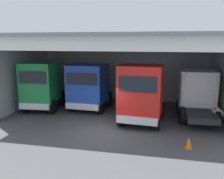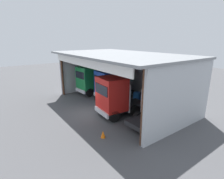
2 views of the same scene
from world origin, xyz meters
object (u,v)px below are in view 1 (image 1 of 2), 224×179
Objects in this scene: truck_white_right_bay at (197,93)px; tool_cart at (124,98)px; truck_green_center_bay at (41,86)px; truck_blue_center_right_bay at (89,86)px; truck_red_center_left_bay at (141,94)px; traffic_cone at (189,143)px; oil_drum at (127,96)px.

truck_white_right_bay is 6.23m from tool_cart.
truck_green_center_bay is 0.97× the size of truck_white_right_bay.
tool_cart is at bearing -154.14° from truck_green_center_bay.
tool_cart is (2.29, 2.50, -1.35)m from truck_blue_center_right_bay.
truck_white_right_bay is at bearing -178.97° from truck_blue_center_right_bay.
truck_red_center_left_bay reaches higher than truck_blue_center_right_bay.
truck_white_right_bay reaches higher than traffic_cone.
truck_red_center_left_bay is at bearing 153.31° from truck_blue_center_right_bay.
truck_red_center_left_bay is 4.98× the size of tool_cart.
tool_cart is at bearing -129.26° from truck_blue_center_right_bay.
truck_green_center_bay is 11.17m from truck_white_right_bay.
tool_cart is at bearing -101.81° from oil_drum.
tool_cart reaches higher than oil_drum.
traffic_cone is (6.78, -5.39, -1.57)m from truck_blue_center_right_bay.
oil_drum is 0.88× the size of tool_cart.
truck_white_right_bay is at bearing 178.39° from truck_green_center_bay.
truck_blue_center_right_bay is 4.77m from truck_red_center_left_bay.
truck_white_right_bay is 8.52× the size of traffic_cone.
truck_blue_center_right_bay is at bearing 141.50° from traffic_cone.
truck_green_center_bay is at bearing -145.06° from oil_drum.
truck_red_center_left_bay is at bearing -151.37° from truck_white_right_bay.
truck_red_center_left_bay is 4.16m from truck_white_right_bay.
truck_white_right_bay is at bearing -34.07° from oil_drum.
truck_green_center_bay is 4.65× the size of tool_cart.
truck_green_center_bay is 3.53m from truck_blue_center_right_bay.
truck_blue_center_right_bay is at bearing -25.35° from truck_red_center_left_bay.
tool_cart is (5.71, 3.33, -1.41)m from truck_green_center_bay.
truck_white_right_bay is 5.38m from traffic_cone.
truck_white_right_bay is 6.50m from oil_drum.
truck_red_center_left_bay is 5.41m from tool_cart.
truck_red_center_left_bay reaches higher than truck_green_center_bay.
truck_blue_center_right_bay is at bearing -170.79° from truck_green_center_bay.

